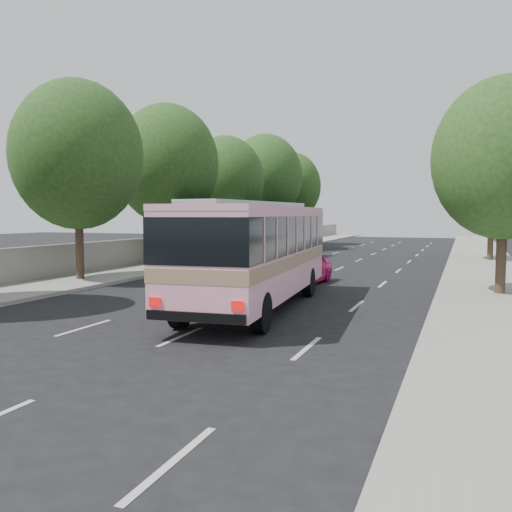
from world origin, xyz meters
The scene contains 17 objects.
ground centered at (0.00, 0.00, 0.00)m, with size 120.00×120.00×0.00m, color black.
sidewalk_left centered at (-8.50, 20.00, 0.07)m, with size 4.00×90.00×0.15m, color #9E998E.
sidewalk_right centered at (8.50, 20.00, 0.06)m, with size 4.00×90.00×0.12m, color #9E998E.
low_wall centered at (-10.30, 20.00, 0.90)m, with size 0.30×90.00×1.50m, color #9E998E.
tree_left_b centered at (-8.42, 5.94, 5.82)m, with size 5.70×5.70×8.88m.
tree_left_c centered at (-8.62, 13.94, 6.12)m, with size 6.00×6.00×9.35m.
tree_left_d centered at (-8.52, 21.94, 5.63)m, with size 5.52×5.52×8.60m.
tree_left_e centered at (-8.42, 29.94, 6.43)m, with size 6.30×6.30×9.82m.
tree_left_f centered at (-8.62, 37.94, 6.00)m, with size 5.88×5.88×9.16m.
tree_right_near centered at (8.78, 7.94, 5.20)m, with size 5.10×5.10×7.95m.
tree_right_far centered at (9.08, 23.94, 6.12)m, with size 6.00×6.00×9.35m.
pink_bus centered at (1.30, 2.40, 2.01)m, with size 3.44×10.33×3.24m.
pink_taxi centered at (1.00, 8.83, 0.70)m, with size 1.66×4.12×1.41m, color #E61480.
white_pickup centered at (-4.50, 11.00, 0.81)m, with size 2.27×5.58×1.62m, color silver.
tour_coach_front centered at (-5.22, 17.89, 2.29)m, with size 3.76×12.89×3.80m.
tour_coach_rear centered at (-6.30, 29.83, 2.18)m, with size 2.75×12.15×3.63m.
taxi_roof_sign centered at (1.00, 8.83, 1.50)m, with size 0.55×0.18×0.18m, color silver.
Camera 1 is at (7.42, -13.55, 2.99)m, focal length 38.00 mm.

